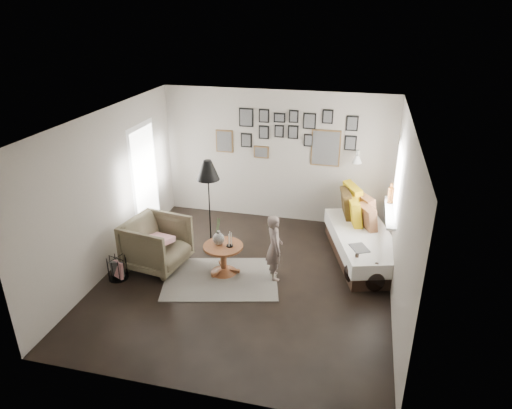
% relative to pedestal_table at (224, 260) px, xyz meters
% --- Properties ---
extents(ground, '(4.80, 4.80, 0.00)m').
position_rel_pedestal_table_xyz_m(ground, '(0.40, -0.11, -0.23)').
color(ground, black).
rests_on(ground, ground).
extents(wall_back, '(4.50, 0.00, 4.50)m').
position_rel_pedestal_table_xyz_m(wall_back, '(0.40, 2.29, 1.07)').
color(wall_back, '#9E968A').
rests_on(wall_back, ground).
extents(wall_front, '(4.50, 0.00, 4.50)m').
position_rel_pedestal_table_xyz_m(wall_front, '(0.40, -2.51, 1.07)').
color(wall_front, '#9E968A').
rests_on(wall_front, ground).
extents(wall_left, '(0.00, 4.80, 4.80)m').
position_rel_pedestal_table_xyz_m(wall_left, '(-1.85, -0.11, 1.07)').
color(wall_left, '#9E968A').
rests_on(wall_left, ground).
extents(wall_right, '(0.00, 4.80, 4.80)m').
position_rel_pedestal_table_xyz_m(wall_right, '(2.65, -0.11, 1.07)').
color(wall_right, '#9E968A').
rests_on(wall_right, ground).
extents(ceiling, '(4.80, 4.80, 0.00)m').
position_rel_pedestal_table_xyz_m(ceiling, '(0.40, -0.11, 2.37)').
color(ceiling, white).
rests_on(ceiling, wall_back).
extents(door_left, '(0.00, 2.14, 2.14)m').
position_rel_pedestal_table_xyz_m(door_left, '(-1.84, 1.09, 0.82)').
color(door_left, white).
rests_on(door_left, wall_left).
extents(window_right, '(0.15, 1.32, 1.30)m').
position_rel_pedestal_table_xyz_m(window_right, '(2.57, 1.23, 0.70)').
color(window_right, white).
rests_on(window_right, wall_right).
extents(gallery_wall, '(2.74, 0.03, 1.08)m').
position_rel_pedestal_table_xyz_m(gallery_wall, '(0.68, 2.28, 1.51)').
color(gallery_wall, brown).
rests_on(gallery_wall, wall_back).
extents(wall_sconce, '(0.18, 0.36, 0.16)m').
position_rel_pedestal_table_xyz_m(wall_sconce, '(1.95, 2.03, 1.23)').
color(wall_sconce, white).
rests_on(wall_sconce, wall_back).
extents(rug, '(2.04, 1.65, 0.01)m').
position_rel_pedestal_table_xyz_m(rug, '(0.01, -0.19, -0.23)').
color(rug, '#B7B1A1').
rests_on(rug, ground).
extents(pedestal_table, '(0.64, 0.64, 0.50)m').
position_rel_pedestal_table_xyz_m(pedestal_table, '(0.00, 0.00, 0.00)').
color(pedestal_table, brown).
rests_on(pedestal_table, ground).
extents(vase, '(0.18, 0.18, 0.46)m').
position_rel_pedestal_table_xyz_m(vase, '(-0.08, 0.02, 0.41)').
color(vase, black).
rests_on(vase, pedestal_table).
extents(candles, '(0.11, 0.11, 0.24)m').
position_rel_pedestal_table_xyz_m(candles, '(0.11, 0.00, 0.39)').
color(candles, black).
rests_on(candles, pedestal_table).
extents(daybed, '(1.48, 2.28, 1.04)m').
position_rel_pedestal_table_xyz_m(daybed, '(2.18, 1.11, 0.09)').
color(daybed, black).
rests_on(daybed, ground).
extents(magazine_on_daybed, '(0.35, 0.39, 0.02)m').
position_rel_pedestal_table_xyz_m(magazine_on_daybed, '(2.13, 0.46, 0.25)').
color(magazine_on_daybed, black).
rests_on(magazine_on_daybed, daybed).
extents(armchair, '(1.06, 1.04, 0.84)m').
position_rel_pedestal_table_xyz_m(armchair, '(-1.13, -0.05, 0.19)').
color(armchair, brown).
rests_on(armchair, ground).
extents(armchair_cushion, '(0.45, 0.46, 0.17)m').
position_rel_pedestal_table_xyz_m(armchair_cushion, '(-1.10, -0.00, 0.25)').
color(armchair_cushion, silver).
rests_on(armchair_cushion, armchair).
extents(floor_lamp, '(0.39, 0.39, 1.68)m').
position_rel_pedestal_table_xyz_m(floor_lamp, '(-0.45, 0.68, 1.22)').
color(floor_lamp, black).
rests_on(floor_lamp, ground).
extents(magazine_basket, '(0.37, 0.37, 0.37)m').
position_rel_pedestal_table_xyz_m(magazine_basket, '(-1.60, -0.56, -0.05)').
color(magazine_basket, black).
rests_on(magazine_basket, ground).
extents(demijohn_large, '(0.35, 0.35, 0.53)m').
position_rel_pedestal_table_xyz_m(demijohn_large, '(2.10, 0.18, -0.03)').
color(demijohn_large, black).
rests_on(demijohn_large, ground).
extents(demijohn_small, '(0.31, 0.31, 0.48)m').
position_rel_pedestal_table_xyz_m(demijohn_small, '(2.40, 0.06, -0.05)').
color(demijohn_small, black).
rests_on(demijohn_small, ground).
extents(child, '(0.40, 0.47, 1.10)m').
position_rel_pedestal_table_xyz_m(child, '(0.83, 0.06, 0.31)').
color(child, '#6B5A54').
rests_on(child, ground).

